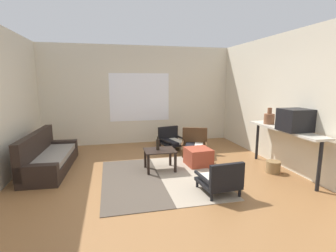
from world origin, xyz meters
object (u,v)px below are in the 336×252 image
object	(u,v)px
armchair_corner	(194,143)
console_shelf	(284,133)
ottoman_orange	(198,157)
clay_vase	(269,118)
armchair_by_window	(172,140)
crt_television	(295,120)
coffee_table	(160,154)
wicker_basket	(273,167)
glass_bottle	(158,144)
couch	(48,158)
armchair_striped_foreground	(220,180)

from	to	relation	value
armchair_corner	console_shelf	xyz separation A→B (m)	(1.25, -1.53, 0.49)
armchair_corner	ottoman_orange	distance (m)	0.79
clay_vase	console_shelf	bearing A→B (deg)	-90.00
armchair_by_window	crt_television	world-z (taller)	crt_television
coffee_table	wicker_basket	bearing A→B (deg)	-16.68
glass_bottle	couch	bearing A→B (deg)	166.86
armchair_striped_foreground	glass_bottle	size ratio (longest dim) A/B	2.40
clay_vase	glass_bottle	xyz separation A→B (m)	(-2.31, 0.18, -0.47)
coffee_table	crt_television	size ratio (longest dim) A/B	1.20
crt_television	armchair_by_window	bearing A→B (deg)	123.99
armchair_by_window	armchair_corner	world-z (taller)	armchair_corner
armchair_by_window	coffee_table	bearing A→B (deg)	-112.09
armchair_by_window	crt_television	xyz separation A→B (m)	(1.65, -2.45, 0.84)
armchair_striped_foreground	clay_vase	distance (m)	2.07
clay_vase	wicker_basket	xyz separation A→B (m)	(-0.17, -0.47, -0.88)
couch	glass_bottle	bearing A→B (deg)	-13.14
clay_vase	wicker_basket	bearing A→B (deg)	-110.18
armchair_by_window	crt_television	size ratio (longest dim) A/B	1.51
coffee_table	armchair_corner	world-z (taller)	armchair_corner
ottoman_orange	glass_bottle	xyz separation A→B (m)	(-0.88, -0.08, 0.34)
coffee_table	armchair_by_window	xyz separation A→B (m)	(0.62, 1.54, -0.10)
armchair_corner	crt_television	size ratio (longest dim) A/B	1.49
coffee_table	clay_vase	bearing A→B (deg)	-3.96
couch	armchair_by_window	distance (m)	2.96
crt_television	armchair_corner	bearing A→B (deg)	125.01
ottoman_orange	console_shelf	bearing A→B (deg)	-28.01
crt_television	clay_vase	distance (m)	0.76
crt_television	console_shelf	bearing A→B (deg)	89.29
coffee_table	console_shelf	world-z (taller)	console_shelf
armchair_by_window	wicker_basket	distance (m)	2.63
armchair_striped_foreground	clay_vase	xyz separation A→B (m)	(1.57, 1.11, 0.75)
coffee_table	couch	bearing A→B (deg)	166.44
coffee_table	console_shelf	distance (m)	2.41
armchair_striped_foreground	glass_bottle	world-z (taller)	glass_bottle
coffee_table	ottoman_orange	world-z (taller)	coffee_table
armchair_striped_foreground	glass_bottle	xyz separation A→B (m)	(-0.74, 1.30, 0.29)
crt_television	glass_bottle	bearing A→B (deg)	157.96
armchair_corner	wicker_basket	bearing A→B (deg)	-54.35
couch	armchair_by_window	world-z (taller)	couch
couch	console_shelf	world-z (taller)	console_shelf
couch	clay_vase	size ratio (longest dim) A/B	5.79
armchair_by_window	wicker_basket	world-z (taller)	armchair_by_window
ottoman_orange	crt_television	distance (m)	1.97
armchair_by_window	armchair_corner	xyz separation A→B (m)	(0.40, -0.66, 0.05)
couch	armchair_striped_foreground	distance (m)	3.38
armchair_by_window	glass_bottle	size ratio (longest dim) A/B	2.85
ottoman_orange	clay_vase	xyz separation A→B (m)	(1.43, -0.27, 0.81)
armchair_corner	console_shelf	world-z (taller)	console_shelf
ottoman_orange	console_shelf	world-z (taller)	console_shelf
crt_television	wicker_basket	xyz separation A→B (m)	(-0.17, 0.28, -0.96)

